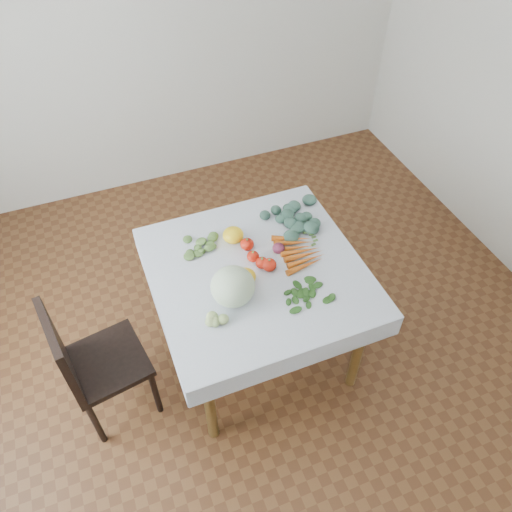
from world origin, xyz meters
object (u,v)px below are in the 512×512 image
Objects in this scene: chair at (88,361)px; heirloom_back at (233,235)px; carrot_bunch at (298,252)px; cabbage at (233,286)px; table at (257,282)px.

heirloom_back is at bearing 19.43° from chair.
chair is at bearing -175.67° from carrot_bunch.
chair is 3.97× the size of cabbage.
heirloom_back is at bearing 70.32° from cabbage.
cabbage is at bearing -109.68° from heirloom_back.
cabbage is at bearing -5.72° from chair.
chair is at bearing -160.57° from heirloom_back.
heirloom_back is (0.14, 0.40, -0.06)m from cabbage.
heirloom_back is at bearing 99.42° from table.
cabbage is 0.72× the size of carrot_bunch.
table is 3.21× the size of carrot_bunch.
cabbage is at bearing -158.96° from carrot_bunch.
carrot_bunch is at bearing 4.33° from chair.
heirloom_back reaches higher than table.
chair is at bearing 174.28° from cabbage.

